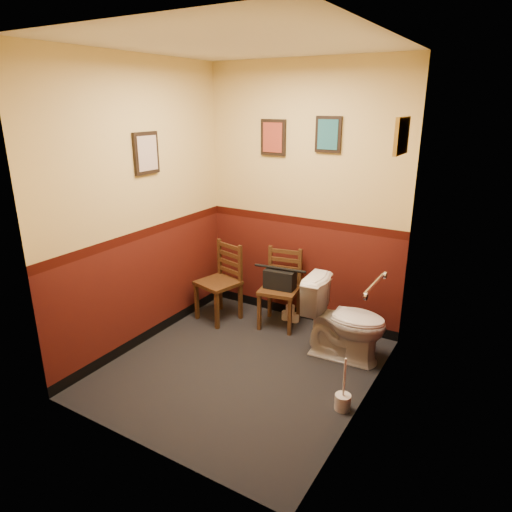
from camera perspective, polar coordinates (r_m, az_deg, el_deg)
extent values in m
cube|color=black|center=(4.28, -1.77, -13.74)|extent=(2.20, 2.40, 0.00)
cube|color=silver|center=(3.63, -2.23, 25.10)|extent=(2.20, 2.40, 0.00)
cube|color=#47140E|center=(4.76, 5.92, 7.16)|extent=(2.20, 0.00, 2.70)
cube|color=#47140E|center=(2.85, -15.14, -1.37)|extent=(2.20, 0.00, 2.70)
cube|color=#47140E|center=(4.41, -14.15, 5.77)|extent=(0.00, 2.40, 2.70)
cube|color=#47140E|center=(3.29, 14.37, 1.42)|extent=(0.00, 2.40, 2.70)
cylinder|color=silver|center=(3.66, 14.50, -3.48)|extent=(0.03, 0.50, 0.03)
cylinder|color=silver|center=(3.43, 13.59, -4.92)|extent=(0.02, 0.06, 0.06)
cylinder|color=silver|center=(3.88, 15.86, -2.32)|extent=(0.02, 0.06, 0.06)
cube|color=black|center=(4.82, 2.18, 14.59)|extent=(0.28, 0.03, 0.36)
cube|color=maroon|center=(4.80, 2.07, 14.58)|extent=(0.22, 0.01, 0.30)
cube|color=black|center=(4.56, 9.04, 14.78)|extent=(0.26, 0.03, 0.34)
cube|color=#205D69|center=(4.54, 8.95, 14.77)|extent=(0.20, 0.01, 0.28)
cube|color=black|center=(4.39, -13.57, 12.39)|extent=(0.03, 0.30, 0.38)
cube|color=#BEA695|center=(4.38, -13.41, 12.38)|extent=(0.01, 0.24, 0.31)
cube|color=olive|center=(3.75, 17.77, 14.11)|extent=(0.03, 0.34, 0.28)
cube|color=#BEA695|center=(3.75, 17.51, 14.14)|extent=(0.01, 0.28, 0.22)
imported|color=white|center=(4.33, 11.06, -7.92)|extent=(0.80, 0.48, 0.76)
cylinder|color=silver|center=(3.81, 10.78, -17.48)|extent=(0.13, 0.13, 0.13)
cylinder|color=silver|center=(3.69, 10.98, -14.84)|extent=(0.02, 0.02, 0.36)
cube|color=#58351A|center=(4.99, -4.77, -3.37)|extent=(0.48, 0.48, 0.04)
cube|color=#58351A|center=(5.09, -7.43, -5.58)|extent=(0.05, 0.05, 0.43)
cube|color=#58351A|center=(5.29, -4.51, -4.53)|extent=(0.05, 0.05, 0.43)
cube|color=#58351A|center=(4.85, -4.92, -6.77)|extent=(0.05, 0.05, 0.43)
cube|color=#58351A|center=(5.06, -1.97, -5.61)|extent=(0.05, 0.05, 0.43)
cube|color=#58351A|center=(5.14, -4.59, -0.14)|extent=(0.04, 0.04, 0.43)
cube|color=#58351A|center=(4.90, -1.98, -1.05)|extent=(0.04, 0.04, 0.43)
cube|color=#58351A|center=(5.06, -3.30, -1.85)|extent=(0.32, 0.10, 0.04)
cube|color=#58351A|center=(5.03, -3.32, -0.84)|extent=(0.32, 0.10, 0.04)
cube|color=#58351A|center=(5.00, -3.34, 0.18)|extent=(0.32, 0.10, 0.04)
cube|color=#58351A|center=(4.97, -3.36, 1.22)|extent=(0.32, 0.10, 0.04)
cube|color=#58351A|center=(4.82, 2.97, -4.23)|extent=(0.45, 0.45, 0.04)
cube|color=#58351A|center=(4.82, 0.42, -6.97)|extent=(0.04, 0.04, 0.42)
cube|color=#58351A|center=(5.10, 1.73, -5.45)|extent=(0.04, 0.04, 0.42)
cube|color=#58351A|center=(4.72, 4.24, -7.57)|extent=(0.04, 0.04, 0.42)
cube|color=#58351A|center=(5.01, 5.34, -5.98)|extent=(0.04, 0.04, 0.42)
cube|color=#58351A|center=(4.95, 1.79, -1.03)|extent=(0.04, 0.04, 0.42)
cube|color=#58351A|center=(4.86, 5.51, -1.49)|extent=(0.04, 0.04, 0.42)
cube|color=#58351A|center=(4.94, 3.60, -2.52)|extent=(0.31, 0.08, 0.04)
cube|color=#58351A|center=(4.91, 3.63, -1.51)|extent=(0.31, 0.08, 0.04)
cube|color=#58351A|center=(4.88, 3.65, -0.49)|extent=(0.31, 0.08, 0.04)
cube|color=#58351A|center=(4.85, 3.67, 0.54)|extent=(0.31, 0.08, 0.04)
cube|color=black|center=(4.78, 3.00, -2.92)|extent=(0.34, 0.20, 0.20)
cylinder|color=black|center=(4.74, 3.02, -1.57)|extent=(0.28, 0.06, 0.03)
cylinder|color=silver|center=(5.12, 3.77, -7.41)|extent=(0.10, 0.10, 0.09)
cylinder|color=silver|center=(5.08, 4.86, -7.68)|extent=(0.10, 0.10, 0.09)
cylinder|color=silver|center=(5.05, 4.29, -6.67)|extent=(0.10, 0.10, 0.09)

